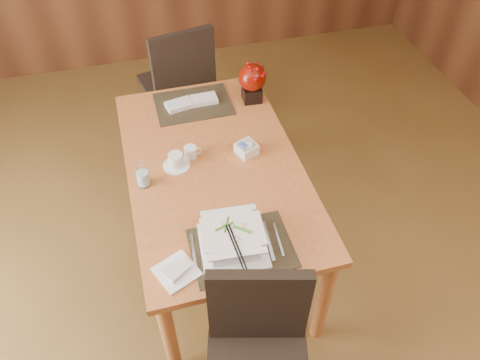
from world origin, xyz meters
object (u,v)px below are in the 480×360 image
object	(u,v)px
dining_table	(215,178)
coffee_cup	(176,161)
water_glass	(142,173)
berry_decor	(252,81)
far_chair	(180,81)
sugar_caddy	(247,149)
soup_setting	(233,239)
bread_plate	(177,272)
near_chair	(258,351)
creamer_jug	(190,152)

from	to	relation	value
dining_table	coffee_cup	distance (m)	0.24
water_glass	berry_decor	xyz separation A→B (m)	(0.72, 0.54, 0.06)
water_glass	far_chair	distance (m)	1.23
dining_table	sugar_caddy	size ratio (longest dim) A/B	14.94
soup_setting	sugar_caddy	xyz separation A→B (m)	(0.23, 0.58, -0.03)
bread_plate	near_chair	size ratio (longest dim) A/B	0.17
berry_decor	bread_plate	xyz separation A→B (m)	(-0.66, -1.10, -0.13)
coffee_cup	sugar_caddy	distance (m)	0.38
berry_decor	near_chair	bearing A→B (deg)	-105.06
soup_setting	creamer_jug	xyz separation A→B (m)	(-0.07, 0.64, -0.03)
sugar_caddy	near_chair	world-z (taller)	near_chair
water_glass	far_chair	bearing A→B (deg)	72.19
coffee_cup	near_chair	size ratio (longest dim) A/B	0.15
bread_plate	far_chair	bearing A→B (deg)	80.07
creamer_jug	far_chair	xyz separation A→B (m)	(0.10, 1.00, -0.22)
berry_decor	far_chair	size ratio (longest dim) A/B	0.24
soup_setting	coffee_cup	xyz separation A→B (m)	(-0.15, 0.58, -0.02)
coffee_cup	near_chair	bearing A→B (deg)	-80.93
water_glass	bread_plate	bearing A→B (deg)	-82.99
near_chair	water_glass	bearing A→B (deg)	125.96
soup_setting	water_glass	world-z (taller)	water_glass
near_chair	coffee_cup	bearing A→B (deg)	114.33
creamer_jug	berry_decor	world-z (taller)	berry_decor
dining_table	soup_setting	xyz separation A→B (m)	(-0.04, -0.53, 0.16)
soup_setting	far_chair	world-z (taller)	far_chair
soup_setting	bread_plate	world-z (taller)	soup_setting
bread_plate	near_chair	distance (m)	0.48
berry_decor	near_chair	world-z (taller)	berry_decor
dining_table	creamer_jug	bearing A→B (deg)	135.47
coffee_cup	far_chair	size ratio (longest dim) A/B	0.14
water_glass	bread_plate	distance (m)	0.57
dining_table	berry_decor	world-z (taller)	berry_decor
coffee_cup	creamer_jug	bearing A→B (deg)	32.24
water_glass	creamer_jug	xyz separation A→B (m)	(0.27, 0.14, -0.05)
soup_setting	dining_table	bearing A→B (deg)	91.06
coffee_cup	sugar_caddy	world-z (taller)	coffee_cup
berry_decor	bread_plate	size ratio (longest dim) A/B	1.49
dining_table	creamer_jug	distance (m)	0.19
sugar_caddy	berry_decor	world-z (taller)	berry_decor
far_chair	dining_table	bearing A→B (deg)	78.78
bread_plate	berry_decor	bearing A→B (deg)	59.24
soup_setting	berry_decor	xyz separation A→B (m)	(0.39, 1.04, 0.08)
water_glass	creamer_jug	world-z (taller)	water_glass
soup_setting	water_glass	xyz separation A→B (m)	(-0.33, 0.49, 0.02)
near_chair	far_chair	world-z (taller)	far_chair
sugar_caddy	water_glass	bearing A→B (deg)	-171.19
sugar_caddy	bread_plate	distance (m)	0.81
far_chair	water_glass	bearing A→B (deg)	60.75
creamer_jug	far_chair	distance (m)	1.03
dining_table	bread_plate	bearing A→B (deg)	-116.75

